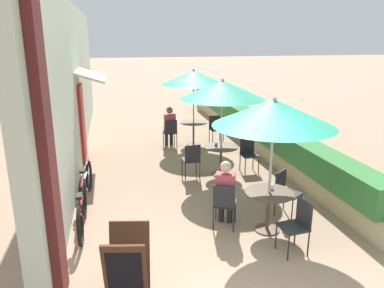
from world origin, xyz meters
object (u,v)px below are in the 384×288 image
Objects in this scene: cafe_chair_near_right at (297,223)px; cafe_chair_near_back at (285,189)px; coffee_cup_mid at (216,144)px; seated_patron_far_right at (170,125)px; bicycle_leaning at (82,211)px; patio_umbrella_near at (274,113)px; cafe_chair_far_right at (170,131)px; cafe_chair_mid_right at (249,152)px; cafe_chair_far_left at (216,127)px; patio_umbrella_mid at (222,90)px; menu_board at (128,268)px; cafe_chair_mid_left at (192,158)px; patio_table_near at (269,201)px; patio_umbrella_far at (194,77)px; coffee_cup_near at (271,186)px; bicycle_second at (86,184)px; seated_patron_near_left at (225,190)px; cafe_chair_near_left at (224,202)px; patio_table_far at (194,128)px.

cafe_chair_near_back is (0.41, 1.27, 0.00)m from cafe_chair_near_right.
coffee_cup_mid is (-0.29, 3.67, 0.26)m from cafe_chair_near_right.
seated_patron_far_right is 0.72× the size of bicycle_leaning.
cafe_chair_far_right is at bearing 98.61° from patio_umbrella_near.
cafe_chair_mid_right and cafe_chair_far_left have the same top height.
patio_umbrella_mid is (-0.18, 3.63, 1.62)m from cafe_chair_near_right.
menu_board reaches higher than cafe_chair_near_right.
cafe_chair_near_right and cafe_chair_mid_left have the same top height.
patio_umbrella_mid reaches higher than cafe_chair_near_back.
bicycle_leaning is (-3.78, 0.21, -0.15)m from cafe_chair_near_back.
patio_table_near is 2.87m from menu_board.
cafe_chair_near_right is 6.40m from cafe_chair_far_right.
patio_umbrella_mid is at bearing -112.64° from cafe_chair_near_back.
patio_umbrella_far is at bearing 74.91° from cafe_chair_mid_left.
bicycle_leaning is at bearing 59.82° from cafe_chair_near_right.
cafe_chair_near_back is (0.57, 0.52, -0.04)m from patio_table_near.
coffee_cup_near reaches higher than patio_table_near.
cafe_chair_mid_left reaches higher than bicycle_second.
seated_patron_near_left is at bearing 153.90° from patio_table_near.
seated_patron_near_left reaches higher than cafe_chair_mid_right.
cafe_chair_mid_left is 2.91m from seated_patron_far_right.
cafe_chair_mid_right is at bearing -61.08° from cafe_chair_far_right.
cafe_chair_near_right and cafe_chair_near_back have the same top height.
cafe_chair_near_left and cafe_chair_near_back have the same top height.
patio_umbrella_far is (0.65, 5.45, 1.62)m from cafe_chair_near_left.
seated_patron_far_right reaches higher than bicycle_leaning.
patio_umbrella_near is 1.00× the size of patio_umbrella_mid.
seated_patron_far_right is at bearing 179.96° from patio_umbrella_far.
cafe_chair_far_right is (-0.83, 2.70, -1.62)m from patio_umbrella_mid.
cafe_chair_far_right is (-1.52, -0.22, 0.00)m from cafe_chair_far_left.
patio_umbrella_far reaches higher than patio_table_near.
cafe_chair_mid_left is 0.50× the size of bicycle_leaning.
patio_umbrella_mid is 3.41m from cafe_chair_far_left.
cafe_chair_near_back is (1.26, 0.18, -0.17)m from seated_patron_near_left.
cafe_chair_near_left is at bearing -105.26° from patio_umbrella_mid.
seated_patron_far_right is (-0.94, 5.56, -0.09)m from coffee_cup_near.
patio_table_near is 2.88m from cafe_chair_mid_left.
bicycle_second is (-3.38, 2.77, -0.15)m from cafe_chair_near_right.
cafe_chair_mid_left is 2.56m from bicycle_second.
coffee_cup_mid is at bearing 35.34° from bicycle_leaning.
patio_umbrella_near reaches higher than patio_table_far.
patio_umbrella_near is 1.92× the size of seated_patron_far_right.
patio_table_far is at bearing 82.13° from menu_board.
bicycle_leaning is (-3.30, 0.60, -0.41)m from coffee_cup_near.
seated_patron_far_right is at bearing 114.67° from cafe_chair_near_left.
cafe_chair_mid_left is (-0.87, 2.65, -0.26)m from coffee_cup_near.
patio_umbrella_near is at bearing -89.73° from patio_umbrella_mid.
bicycle_second is (-2.36, -3.67, -0.33)m from seated_patron_far_right.
cafe_chair_near_left reaches higher than patio_table_near.
coffee_cup_near is 0.05× the size of bicycle_leaning.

